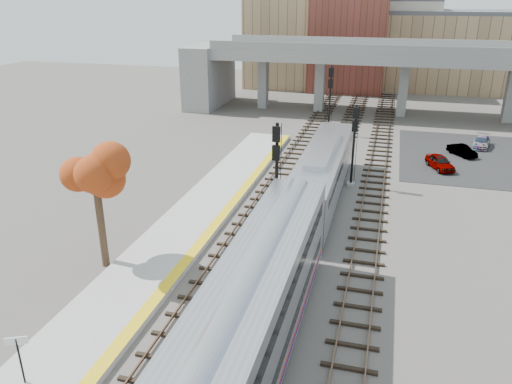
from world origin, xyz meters
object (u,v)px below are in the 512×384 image
at_px(signal_mast_near, 276,180).
at_px(coach, 236,357).
at_px(car_b, 462,151).
at_px(car_a, 440,162).
at_px(locomotive, 322,172).
at_px(signal_mast_far, 330,100).
at_px(tree, 94,169).
at_px(car_c, 481,142).
at_px(signal_mast_mid, 353,147).

bearing_deg(signal_mast_near, coach, -82.32).
distance_m(signal_mast_near, car_b, 26.33).
bearing_deg(car_b, car_a, -153.66).
height_order(signal_mast_near, car_a, signal_mast_near).
distance_m(locomotive, signal_mast_near, 7.52).
height_order(signal_mast_far, car_a, signal_mast_far).
bearing_deg(tree, signal_mast_near, 36.83).
height_order(signal_mast_near, signal_mast_far, signal_mast_near).
relative_size(locomotive, tree, 2.29).
bearing_deg(signal_mast_far, car_c, -3.66).
bearing_deg(car_c, signal_mast_far, -170.68).
distance_m(coach, car_b, 39.49).
bearing_deg(car_b, signal_mast_near, -159.64).
height_order(signal_mast_near, tree, tree).
distance_m(signal_mast_mid, tree, 21.84).
xyz_separation_m(signal_mast_near, signal_mast_mid, (4.10, 10.60, -0.55)).
height_order(signal_mast_far, tree, tree).
bearing_deg(coach, car_b, 72.27).
relative_size(tree, car_a, 2.21).
xyz_separation_m(locomotive, signal_mast_far, (-2.10, 19.73, 1.69)).
xyz_separation_m(coach, signal_mast_mid, (2.00, 26.18, 0.63)).
bearing_deg(locomotive, signal_mast_far, 96.07).
relative_size(tree, car_c, 2.15).
bearing_deg(locomotive, tree, -128.83).
relative_size(coach, car_b, 7.62).
bearing_deg(signal_mast_mid, tree, -127.02).
bearing_deg(coach, signal_mast_far, 92.84).
relative_size(signal_mast_far, car_b, 2.36).
distance_m(car_a, car_b, 5.38).
height_order(signal_mast_near, signal_mast_mid, signal_mast_near).
distance_m(locomotive, car_a, 14.05).
distance_m(tree, car_c, 41.51).
bearing_deg(signal_mast_mid, signal_mast_near, -111.15).
relative_size(locomotive, signal_mast_mid, 2.74).
distance_m(car_a, car_c, 9.75).
bearing_deg(signal_mast_near, tree, -143.17).
bearing_deg(car_c, coach, -96.11).
bearing_deg(tree, car_c, 51.98).
height_order(coach, car_c, coach).
bearing_deg(car_b, car_c, 21.70).
relative_size(coach, signal_mast_mid, 3.60).
xyz_separation_m(signal_mast_mid, signal_mast_far, (-4.10, 16.15, 0.54)).
bearing_deg(locomotive, coach, -90.00).
distance_m(signal_mast_far, tree, 34.70).
distance_m(coach, signal_mast_far, 42.41).
xyz_separation_m(signal_mast_mid, car_a, (7.59, 6.57, -2.74)).
height_order(locomotive, signal_mast_far, signal_mast_far).
bearing_deg(signal_mast_far, car_b, -18.73).
xyz_separation_m(locomotive, signal_mast_near, (-2.10, -7.02, 1.70)).
xyz_separation_m(car_b, car_c, (2.28, 3.74, 0.02)).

